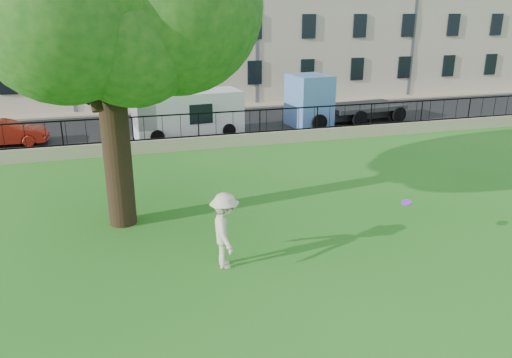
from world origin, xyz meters
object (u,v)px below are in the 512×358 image
object	(u,v)px
white_van	(188,114)
blue_truck	(346,98)
red_sedan	(7,133)
frisbee	(406,203)
man	(225,231)

from	to	relation	value
white_van	blue_truck	bearing A→B (deg)	-2.19
red_sedan	white_van	size ratio (longest dim) A/B	0.68
frisbee	white_van	bearing A→B (deg)	103.77
man	white_van	bearing A→B (deg)	-0.71
man	white_van	world-z (taller)	white_van
man	red_sedan	distance (m)	16.55
man	blue_truck	xyz separation A→B (m)	(10.61, 14.90, 0.45)
blue_truck	white_van	bearing A→B (deg)	176.85
man	blue_truck	world-z (taller)	blue_truck
frisbee	blue_truck	size ratio (longest dim) A/B	0.04
frisbee	blue_truck	bearing A→B (deg)	69.56
man	frisbee	distance (m)	4.95
red_sedan	man	bearing A→B (deg)	-150.76
man	frisbee	world-z (taller)	man
man	frisbee	size ratio (longest dim) A/B	7.34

